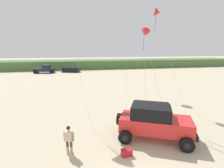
# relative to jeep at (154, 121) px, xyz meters

# --- Properties ---
(dune_ridge) EXTENTS (90.00, 9.49, 2.39)m
(dune_ridge) POSITION_rel_jeep_xyz_m (2.04, 42.20, -0.01)
(dune_ridge) COLOR #4C703D
(dune_ridge) RESTS_ON ground_plane
(jeep) EXTENTS (5.00, 4.03, 2.26)m
(jeep) POSITION_rel_jeep_xyz_m (0.00, 0.00, 0.00)
(jeep) COLOR red
(jeep) RESTS_ON ground_plane
(person_watching) EXTENTS (0.59, 0.41, 1.67)m
(person_watching) POSITION_rel_jeep_xyz_m (-5.26, -0.57, -0.26)
(person_watching) COLOR tan
(person_watching) RESTS_ON ground_plane
(cooler_box) EXTENTS (0.59, 0.41, 0.38)m
(cooler_box) POSITION_rel_jeep_xyz_m (-2.23, -1.38, -1.01)
(cooler_box) COLOR #B21E23
(cooler_box) RESTS_ON ground_plane
(distant_pickup) EXTENTS (4.76, 2.79, 1.98)m
(distant_pickup) POSITION_rel_jeep_xyz_m (-12.15, 33.61, -0.26)
(distant_pickup) COLOR #1E232D
(distant_pickup) RESTS_ON ground_plane
(distant_sedan) EXTENTS (4.53, 3.03, 1.20)m
(distant_sedan) POSITION_rel_jeep_xyz_m (-6.04, 33.71, -0.60)
(distant_sedan) COLOR black
(distant_sedan) RESTS_ON ground_plane
(kite_orange_streamer) EXTENTS (3.72, 3.92, 8.13)m
(kite_orange_streamer) POSITION_rel_jeep_xyz_m (3.47, 10.36, 6.32)
(kite_orange_streamer) COLOR red
(kite_orange_streamer) RESTS_ON ground_plane
(kite_red_delta) EXTENTS (0.97, 6.20, 9.78)m
(kite_red_delta) POSITION_rel_jeep_xyz_m (3.35, 7.19, 8.02)
(kite_red_delta) COLOR red
(kite_red_delta) RESTS_ON ground_plane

